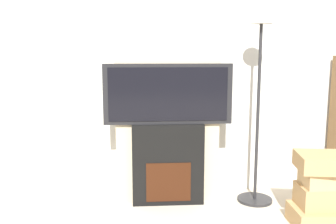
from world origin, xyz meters
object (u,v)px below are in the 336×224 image
object	(u,v)px
television	(168,94)
box_stack	(323,191)
floor_lamp	(259,97)
fireplace	(168,164)

from	to	relation	value
television	box_stack	bearing A→B (deg)	-24.40
floor_lamp	box_stack	distance (m)	0.99
floor_lamp	box_stack	xyz separation A→B (m)	(0.39, -0.56, -0.72)
fireplace	floor_lamp	size ratio (longest dim) A/B	0.43
fireplace	television	distance (m)	0.67
fireplace	box_stack	size ratio (longest dim) A/B	1.26
fireplace	box_stack	world-z (taller)	fireplace
floor_lamp	box_stack	bearing A→B (deg)	-54.96
fireplace	box_stack	bearing A→B (deg)	-24.47
box_stack	fireplace	bearing A→B (deg)	155.53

